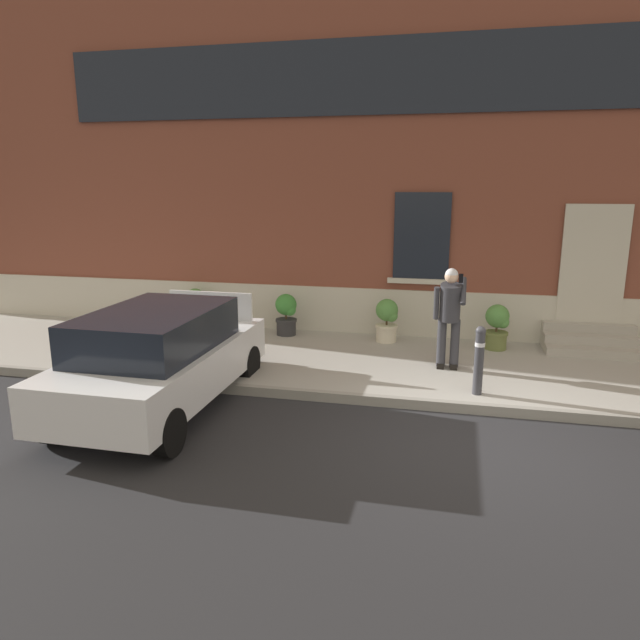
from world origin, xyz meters
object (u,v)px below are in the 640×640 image
object	(u,v)px
hatchback_car_white	(162,357)
planter_charcoal	(286,313)
person_on_phone	(450,312)
planter_terracotta	(196,307)
planter_cream	(387,319)
planter_olive	(497,326)
bollard_near_person	(479,358)
bollard_far_left	(206,341)

from	to	relation	value
hatchback_car_white	planter_charcoal	world-z (taller)	hatchback_car_white
person_on_phone	planter_charcoal	size ratio (longest dim) A/B	2.02
planter_terracotta	planter_charcoal	bearing A→B (deg)	-4.55
planter_charcoal	planter_cream	size ratio (longest dim) A/B	1.00
planter_cream	planter_olive	size ratio (longest dim) A/B	1.00
bollard_near_person	planter_cream	distance (m)	3.13
planter_terracotta	planter_olive	size ratio (longest dim) A/B	1.00
planter_olive	hatchback_car_white	bearing A→B (deg)	-142.31
planter_olive	bollard_far_left	bearing A→B (deg)	-151.50
planter_cream	bollard_near_person	bearing A→B (deg)	-58.06
hatchback_car_white	bollard_near_person	bearing A→B (deg)	15.13
hatchback_car_white	planter_terracotta	world-z (taller)	hatchback_car_white
planter_charcoal	planter_olive	xyz separation A→B (m)	(4.17, -0.14, 0.00)
planter_charcoal	bollard_far_left	bearing A→B (deg)	-102.10
planter_charcoal	bollard_near_person	bearing A→B (deg)	-36.03
bollard_far_left	person_on_phone	size ratio (longest dim) A/B	0.60
planter_terracotta	planter_olive	distance (m)	6.26
bollard_far_left	planter_terracotta	size ratio (longest dim) A/B	1.22
person_on_phone	planter_cream	bearing A→B (deg)	112.35
bollard_near_person	person_on_phone	xyz separation A→B (m)	(-0.46, 1.09, 0.43)
hatchback_car_white	planter_olive	world-z (taller)	hatchback_car_white
hatchback_car_white	planter_terracotta	size ratio (longest dim) A/B	4.74
hatchback_car_white	person_on_phone	xyz separation A→B (m)	(4.02, 2.30, 0.36)
bollard_near_person	planter_cream	bearing A→B (deg)	121.94
hatchback_car_white	planter_charcoal	bearing A→B (deg)	79.38
hatchback_car_white	bollard_near_person	xyz separation A→B (m)	(4.47, 1.21, -0.08)
bollard_far_left	person_on_phone	world-z (taller)	person_on_phone
planter_charcoal	planter_olive	world-z (taller)	same
bollard_far_left	planter_cream	size ratio (longest dim) A/B	1.22
planter_terracotta	planter_charcoal	size ratio (longest dim) A/B	1.00
planter_terracotta	planter_olive	world-z (taller)	same
planter_terracotta	planter_cream	world-z (taller)	same
planter_terracotta	planter_charcoal	world-z (taller)	same
hatchback_car_white	bollard_near_person	size ratio (longest dim) A/B	3.90
bollard_near_person	planter_charcoal	world-z (taller)	bollard_near_person
planter_olive	bollard_near_person	bearing A→B (deg)	-99.49
bollard_near_person	hatchback_car_white	bearing A→B (deg)	-164.87
bollard_near_person	person_on_phone	distance (m)	1.26
planter_terracotta	planter_olive	xyz separation A→B (m)	(6.25, -0.30, 0.00)
bollard_far_left	bollard_near_person	bearing A→B (deg)	0.00
bollard_far_left	planter_cream	distance (m)	3.76
planter_charcoal	planter_cream	bearing A→B (deg)	-1.82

